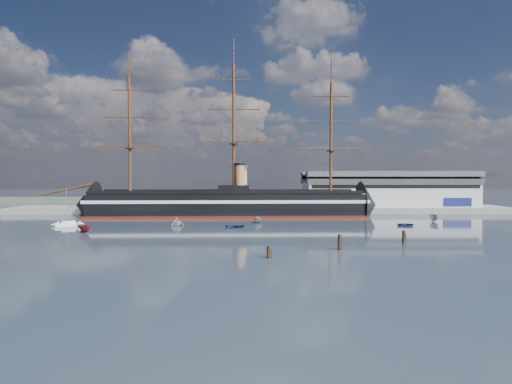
{
  "coord_description": "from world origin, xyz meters",
  "views": [
    {
      "loc": [
        6.49,
        -80.7,
        13.63
      ],
      "look_at": [
        7.86,
        35.0,
        9.0
      ],
      "focal_mm": 30.0,
      "sensor_mm": 36.0,
      "label": 1
    }
  ],
  "objects": [
    {
      "name": "piling_near_mid",
      "position": [
        9.37,
        -11.4,
        0.0
      ],
      "size": [
        0.64,
        0.64,
        2.77
      ],
      "primitive_type": "cylinder",
      "color": "black",
      "rests_on": "ground"
    },
    {
      "name": "motorboat_a",
      "position": [
        -32.75,
        20.15,
        0.0
      ],
      "size": [
        6.14,
        5.63,
        2.45
      ],
      "primitive_type": "imported",
      "rotation": [
        0.0,
        0.0,
        0.69
      ],
      "color": "maroon",
      "rests_on": "ground"
    },
    {
      "name": "warship",
      "position": [
        -2.91,
        60.0,
        4.04
      ],
      "size": [
        113.04,
        18.12,
        53.94
      ],
      "rotation": [
        0.0,
        0.0,
        0.02
      ],
      "color": "black",
      "rests_on": "ground"
    },
    {
      "name": "quay_tower",
      "position": [
        3.0,
        73.0,
        9.75
      ],
      "size": [
        5.0,
        5.0,
        15.0
      ],
      "color": "silver",
      "rests_on": "ground"
    },
    {
      "name": "warehouse",
      "position": [
        58.0,
        80.0,
        7.98
      ],
      "size": [
        63.0,
        21.0,
        11.6
      ],
      "color": "#B7BABC",
      "rests_on": "ground"
    },
    {
      "name": "motorboat_b",
      "position": [
        2.49,
        29.03,
        0.0
      ],
      "size": [
        2.02,
        3.33,
        1.45
      ],
      "primitive_type": "imported",
      "rotation": [
        0.0,
        0.0,
        1.3
      ],
      "color": "navy",
      "rests_on": "ground"
    },
    {
      "name": "motorboat_d",
      "position": [
        -13.45,
        34.0,
        0.0
      ],
      "size": [
        7.09,
        6.37,
        2.46
      ],
      "primitive_type": "imported",
      "rotation": [
        0.0,
        0.0,
        0.65
      ],
      "color": "white",
      "rests_on": "ground"
    },
    {
      "name": "ground",
      "position": [
        0.0,
        40.0,
        0.0
      ],
      "size": [
        600.0,
        600.0,
        0.0
      ],
      "primitive_type": "plane",
      "color": "#1E2E39",
      "rests_on": "ground"
    },
    {
      "name": "motorboat_e",
      "position": [
        47.92,
        32.41,
        0.0
      ],
      "size": [
        1.43,
        2.86,
        1.28
      ],
      "primitive_type": "imported",
      "rotation": [
        0.0,
        0.0,
        1.44
      ],
      "color": "navy",
      "rests_on": "ground"
    },
    {
      "name": "quay",
      "position": [
        10.0,
        76.0,
        0.0
      ],
      "size": [
        180.0,
        18.0,
        2.0
      ],
      "primitive_type": "cube",
      "color": "slate",
      "rests_on": "ground"
    },
    {
      "name": "sailboat",
      "position": [
        -41.88,
        32.64,
        0.65
      ],
      "size": [
        6.64,
        4.23,
        10.26
      ],
      "rotation": [
        0.0,
        0.0,
        0.4
      ],
      "color": "white",
      "rests_on": "ground"
    },
    {
      "name": "piling_near_right",
      "position": [
        22.58,
        -3.74,
        0.0
      ],
      "size": [
        0.64,
        0.64,
        3.52
      ],
      "primitive_type": "cylinder",
      "color": "black",
      "rests_on": "ground"
    },
    {
      "name": "piling_far_right",
      "position": [
        37.08,
        3.98,
        0.0
      ],
      "size": [
        0.64,
        0.64,
        3.19
      ],
      "primitive_type": "cylinder",
      "color": "black",
      "rests_on": "ground"
    },
    {
      "name": "motorboat_f",
      "position": [
        60.27,
        43.44,
        0.0
      ],
      "size": [
        6.8,
        3.37,
        2.61
      ],
      "primitive_type": "imported",
      "rotation": [
        0.0,
        0.0,
        -0.16
      ],
      "color": "gray",
      "rests_on": "ground"
    },
    {
      "name": "motorboat_c",
      "position": [
        8.6,
        40.43,
        0.0
      ],
      "size": [
        5.71,
        3.66,
        2.15
      ],
      "primitive_type": "imported",
      "rotation": [
        0.0,
        0.0,
        -0.34
      ],
      "color": "slate",
      "rests_on": "ground"
    }
  ]
}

